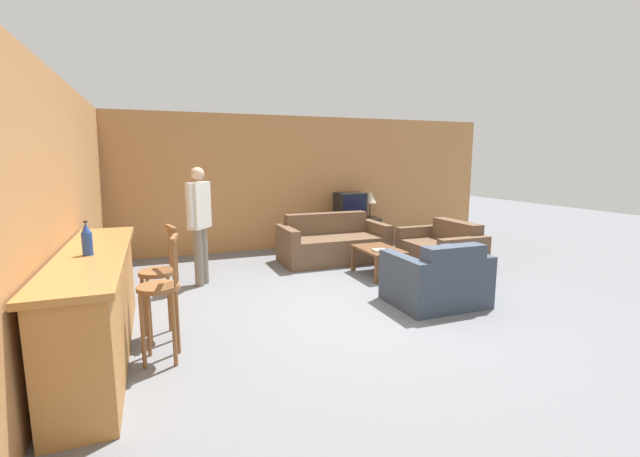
# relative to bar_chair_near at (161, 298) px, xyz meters

# --- Properties ---
(ground_plane) EXTENTS (24.00, 24.00, 0.00)m
(ground_plane) POSITION_rel_bar_chair_near_xyz_m (2.25, 0.59, -0.58)
(ground_plane) COLOR slate
(wall_back) EXTENTS (9.40, 0.08, 2.60)m
(wall_back) POSITION_rel_bar_chair_near_xyz_m (2.25, 4.33, 0.72)
(wall_back) COLOR #B27A47
(wall_back) RESTS_ON ground_plane
(wall_left) EXTENTS (0.08, 8.75, 2.60)m
(wall_left) POSITION_rel_bar_chair_near_xyz_m (-0.87, 1.96, 0.72)
(wall_left) COLOR #B27A47
(wall_left) RESTS_ON ground_plane
(bar_counter) EXTENTS (0.55, 2.73, 0.98)m
(bar_counter) POSITION_rel_bar_chair_near_xyz_m (-0.53, 0.29, -0.09)
(bar_counter) COLOR #A87038
(bar_counter) RESTS_ON ground_plane
(bar_chair_near) EXTENTS (0.41, 0.41, 1.12)m
(bar_chair_near) POSITION_rel_bar_chair_near_xyz_m (0.00, 0.00, 0.00)
(bar_chair_near) COLOR brown
(bar_chair_near) RESTS_ON ground_plane
(bar_chair_mid) EXTENTS (0.43, 0.43, 1.12)m
(bar_chair_mid) POSITION_rel_bar_chair_near_xyz_m (-0.00, 0.54, 0.00)
(bar_chair_mid) COLOR brown
(bar_chair_mid) RESTS_ON ground_plane
(couch_far) EXTENTS (1.84, 0.94, 0.81)m
(couch_far) POSITION_rel_bar_chair_near_xyz_m (2.86, 2.93, -0.29)
(couch_far) COLOR brown
(couch_far) RESTS_ON ground_plane
(armchair_near) EXTENTS (1.08, 0.89, 0.79)m
(armchair_near) POSITION_rel_bar_chair_near_xyz_m (3.18, 0.38, -0.29)
(armchair_near) COLOR #384251
(armchair_near) RESTS_ON ground_plane
(loveseat_right) EXTENTS (0.86, 1.32, 0.78)m
(loveseat_right) POSITION_rel_bar_chair_near_xyz_m (4.25, 1.73, -0.29)
(loveseat_right) COLOR brown
(loveseat_right) RESTS_ON ground_plane
(coffee_table) EXTENTS (0.55, 0.86, 0.42)m
(coffee_table) POSITION_rel_bar_chair_near_xyz_m (3.15, 1.81, -0.23)
(coffee_table) COLOR brown
(coffee_table) RESTS_ON ground_plane
(tv_unit) EXTENTS (1.23, 0.47, 0.57)m
(tv_unit) POSITION_rel_bar_chair_near_xyz_m (3.70, 4.02, -0.30)
(tv_unit) COLOR #2D2319
(tv_unit) RESTS_ON ground_plane
(tv) EXTENTS (0.57, 0.44, 0.53)m
(tv) POSITION_rel_bar_chair_near_xyz_m (3.70, 4.02, 0.25)
(tv) COLOR black
(tv) RESTS_ON tv_unit
(bottle) EXTENTS (0.08, 0.08, 0.29)m
(bottle) POSITION_rel_bar_chair_near_xyz_m (-0.55, 0.13, 0.53)
(bottle) COLOR #234293
(bottle) RESTS_ON bar_counter
(book_on_table) EXTENTS (0.21, 0.17, 0.03)m
(book_on_table) POSITION_rel_bar_chair_near_xyz_m (3.06, 1.62, -0.14)
(book_on_table) COLOR #B7AD99
(book_on_table) RESTS_ON coffee_table
(table_lamp) EXTENTS (0.27, 0.27, 0.55)m
(table_lamp) POSITION_rel_bar_chair_near_xyz_m (4.16, 4.02, 0.40)
(table_lamp) COLOR brown
(table_lamp) RESTS_ON tv_unit
(person_by_window) EXTENTS (0.36, 0.44, 1.66)m
(person_by_window) POSITION_rel_bar_chair_near_xyz_m (0.56, 2.28, 0.37)
(person_by_window) COLOR #756B5B
(person_by_window) RESTS_ON ground_plane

